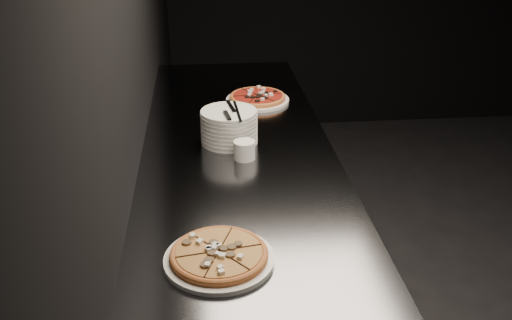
{
  "coord_description": "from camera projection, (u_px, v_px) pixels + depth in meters",
  "views": [
    {
      "loc": [
        -2.26,
        -1.97,
        1.85
      ],
      "look_at": [
        -2.08,
        -0.17,
        0.97
      ],
      "focal_mm": 40.0,
      "sensor_mm": 36.0,
      "label": 1
    }
  ],
  "objects": [
    {
      "name": "pizza_tomato",
      "position": [
        258.0,
        98.0,
        2.69
      ],
      "size": [
        0.3,
        0.3,
        0.03
      ],
      "rotation": [
        0.0,
        0.0,
        0.09
      ],
      "color": "white",
      "rests_on": "counter"
    },
    {
      "name": "counter",
      "position": [
        240.0,
        253.0,
        2.38
      ],
      "size": [
        0.74,
        2.44,
        0.92
      ],
      "color": "#58595F",
      "rests_on": "floor"
    },
    {
      "name": "ramekin",
      "position": [
        244.0,
        149.0,
        2.12
      ],
      "size": [
        0.08,
        0.08,
        0.07
      ],
      "color": "silver",
      "rests_on": "counter"
    },
    {
      "name": "pizza_mushroom",
      "position": [
        219.0,
        256.0,
        1.55
      ],
      "size": [
        0.31,
        0.31,
        0.03
      ],
      "rotation": [
        0.0,
        0.0,
        0.16
      ],
      "color": "white",
      "rests_on": "counter"
    },
    {
      "name": "wall_left",
      "position": [
        128.0,
        30.0,
        1.94
      ],
      "size": [
        0.02,
        5.0,
        2.8
      ],
      "primitive_type": "cube",
      "color": "black",
      "rests_on": "floor"
    },
    {
      "name": "plate_stack",
      "position": [
        229.0,
        126.0,
        2.25
      ],
      "size": [
        0.22,
        0.22,
        0.13
      ],
      "color": "white",
      "rests_on": "counter"
    },
    {
      "name": "cutlery",
      "position": [
        231.0,
        111.0,
        2.2
      ],
      "size": [
        0.08,
        0.24,
        0.01
      ],
      "rotation": [
        0.0,
        0.0,
        0.15
      ],
      "color": "#B1B4B8",
      "rests_on": "plate_stack"
    }
  ]
}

